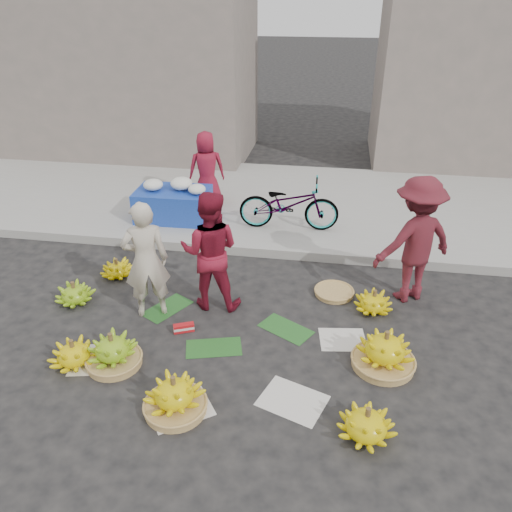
# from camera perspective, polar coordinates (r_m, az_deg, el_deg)

# --- Properties ---
(ground) EXTENTS (80.00, 80.00, 0.00)m
(ground) POSITION_cam_1_polar(r_m,az_deg,el_deg) (6.13, -3.48, -9.36)
(ground) COLOR black
(ground) RESTS_ON ground
(curb) EXTENTS (40.00, 0.25, 0.15)m
(curb) POSITION_cam_1_polar(r_m,az_deg,el_deg) (7.91, -0.11, 0.78)
(curb) COLOR gray
(curb) RESTS_ON ground
(sidewalk) EXTENTS (40.00, 4.00, 0.12)m
(sidewalk) POSITION_cam_1_polar(r_m,az_deg,el_deg) (9.80, 1.89, 6.37)
(sidewalk) COLOR gray
(sidewalk) RESTS_ON ground
(building_left) EXTENTS (6.00, 3.00, 4.00)m
(building_left) POSITION_cam_1_polar(r_m,az_deg,el_deg) (13.08, -14.90, 19.97)
(building_left) COLOR gray
(building_left) RESTS_ON sidewalk
(building_right) EXTENTS (5.00, 3.00, 5.00)m
(building_right) POSITION_cam_1_polar(r_m,az_deg,el_deg) (12.91, 26.01, 20.36)
(building_right) COLOR gray
(building_right) RESTS_ON sidewalk
(newspaper_scatter) EXTENTS (3.20, 1.80, 0.00)m
(newspaper_scatter) POSITION_cam_1_polar(r_m,az_deg,el_deg) (5.54, -5.30, -14.35)
(newspaper_scatter) COLOR silver
(newspaper_scatter) RESTS_ON ground
(banana_leaves) EXTENTS (2.00, 1.00, 0.00)m
(banana_leaves) POSITION_cam_1_polar(r_m,az_deg,el_deg) (6.30, -3.99, -8.14)
(banana_leaves) COLOR #1A501B
(banana_leaves) RESTS_ON ground
(banana_bunch_0) EXTENTS (0.64, 0.64, 0.32)m
(banana_bunch_0) POSITION_cam_1_polar(r_m,az_deg,el_deg) (6.04, -20.13, -10.42)
(banana_bunch_0) COLOR yellow
(banana_bunch_0) RESTS_ON ground
(banana_bunch_1) EXTENTS (0.61, 0.61, 0.43)m
(banana_bunch_1) POSITION_cam_1_polar(r_m,az_deg,el_deg) (5.86, -16.04, -10.46)
(banana_bunch_1) COLOR #A47D44
(banana_bunch_1) RESTS_ON ground
(banana_bunch_2) EXTENTS (0.66, 0.66, 0.43)m
(banana_bunch_2) POSITION_cam_1_polar(r_m,az_deg,el_deg) (5.19, -9.29, -15.55)
(banana_bunch_2) COLOR #A47D44
(banana_bunch_2) RESTS_ON ground
(banana_bunch_3) EXTENTS (0.70, 0.70, 0.35)m
(banana_bunch_3) POSITION_cam_1_polar(r_m,az_deg,el_deg) (5.03, 12.51, -18.23)
(banana_bunch_3) COLOR yellow
(banana_bunch_3) RESTS_ON ground
(banana_bunch_4) EXTENTS (0.73, 0.73, 0.47)m
(banana_bunch_4) POSITION_cam_1_polar(r_m,az_deg,el_deg) (5.78, 14.48, -10.49)
(banana_bunch_4) COLOR #A47D44
(banana_bunch_4) RESTS_ON ground
(banana_bunch_5) EXTENTS (0.61, 0.61, 0.31)m
(banana_bunch_5) POSITION_cam_1_polar(r_m,az_deg,el_deg) (6.70, 13.30, -5.13)
(banana_bunch_5) COLOR yellow
(banana_bunch_5) RESTS_ON ground
(banana_bunch_6) EXTENTS (0.50, 0.50, 0.31)m
(banana_bunch_6) POSITION_cam_1_polar(r_m,az_deg,el_deg) (7.11, -20.03, -4.06)
(banana_bunch_6) COLOR #659C16
(banana_bunch_6) RESTS_ON ground
(banana_bunch_7) EXTENTS (0.50, 0.50, 0.29)m
(banana_bunch_7) POSITION_cam_1_polar(r_m,az_deg,el_deg) (7.54, -15.59, -1.45)
(banana_bunch_7) COLOR yellow
(banana_bunch_7) RESTS_ON ground
(basket_spare) EXTENTS (0.61, 0.61, 0.06)m
(basket_spare) POSITION_cam_1_polar(r_m,az_deg,el_deg) (6.98, 8.91, -4.13)
(basket_spare) COLOR #A47D44
(basket_spare) RESTS_ON ground
(incense_stack) EXTENTS (0.26, 0.17, 0.10)m
(incense_stack) POSITION_cam_1_polar(r_m,az_deg,el_deg) (6.25, -8.25, -8.10)
(incense_stack) COLOR red
(incense_stack) RESTS_ON ground
(vendor_cream) EXTENTS (0.67, 0.57, 1.55)m
(vendor_cream) POSITION_cam_1_polar(r_m,az_deg,el_deg) (6.29, -12.48, -0.51)
(vendor_cream) COLOR beige
(vendor_cream) RESTS_ON ground
(vendor_red) EXTENTS (0.81, 0.64, 1.60)m
(vendor_red) POSITION_cam_1_polar(r_m,az_deg,el_deg) (6.34, -5.27, 0.55)
(vendor_red) COLOR maroon
(vendor_red) RESTS_ON ground
(man_striped) EXTENTS (1.28, 1.10, 1.72)m
(man_striped) POSITION_cam_1_polar(r_m,az_deg,el_deg) (6.76, 17.74, 1.71)
(man_striped) COLOR maroon
(man_striped) RESTS_ON ground
(flower_table) EXTENTS (1.28, 0.82, 0.73)m
(flower_table) POSITION_cam_1_polar(r_m,az_deg,el_deg) (8.88, -9.39, 6.08)
(flower_table) COLOR #18379E
(flower_table) RESTS_ON sidewalk
(grey_bucket) EXTENTS (0.30, 0.30, 0.34)m
(grey_bucket) POSITION_cam_1_polar(r_m,az_deg,el_deg) (9.14, -11.74, 5.65)
(grey_bucket) COLOR gray
(grey_bucket) RESTS_ON sidewalk
(flower_vendor) EXTENTS (0.78, 0.65, 1.37)m
(flower_vendor) POSITION_cam_1_polar(r_m,az_deg,el_deg) (9.29, -5.66, 9.87)
(flower_vendor) COLOR maroon
(flower_vendor) RESTS_ON sidewalk
(bicycle) EXTENTS (0.66, 1.69, 0.87)m
(bicycle) POSITION_cam_1_polar(r_m,az_deg,el_deg) (8.35, 3.78, 5.94)
(bicycle) COLOR gray
(bicycle) RESTS_ON sidewalk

